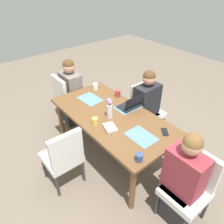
# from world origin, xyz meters

# --- Properties ---
(ground_plane) EXTENTS (10.00, 10.00, 0.00)m
(ground_plane) POSITION_xyz_m (0.00, 0.00, 0.00)
(ground_plane) COLOR #756656
(dining_table) EXTENTS (1.85, 0.93, 0.74)m
(dining_table) POSITION_xyz_m (0.00, 0.00, 0.66)
(dining_table) COLOR brown
(dining_table) RESTS_ON ground_plane
(chair_head_left_left_near) EXTENTS (0.44, 0.44, 0.90)m
(chair_head_left_left_near) POSITION_xyz_m (-1.21, -0.06, 0.50)
(chair_head_left_left_near) COLOR silver
(chair_head_left_left_near) RESTS_ON ground_plane
(person_head_left_left_near) EXTENTS (0.40, 0.36, 1.19)m
(person_head_left_left_near) POSITION_xyz_m (-1.15, 0.02, 0.53)
(person_head_left_left_near) COLOR #2D2D33
(person_head_left_left_near) RESTS_ON ground_plane
(chair_head_right_left_mid) EXTENTS (0.44, 0.44, 0.90)m
(chair_head_right_left_mid) POSITION_xyz_m (1.28, 0.05, 0.50)
(chair_head_right_left_mid) COLOR silver
(chair_head_right_left_mid) RESTS_ON ground_plane
(person_head_right_left_mid) EXTENTS (0.40, 0.36, 1.19)m
(person_head_right_left_mid) POSITION_xyz_m (1.22, -0.03, 0.53)
(person_head_right_left_mid) COLOR #2D2D33
(person_head_right_left_mid) RESTS_ON ground_plane
(chair_far_left_far) EXTENTS (0.44, 0.44, 0.90)m
(chair_far_left_far) POSITION_xyz_m (-0.09, 0.77, 0.50)
(chair_far_left_far) COLOR silver
(chair_far_left_far) RESTS_ON ground_plane
(person_far_left_far) EXTENTS (0.36, 0.40, 1.19)m
(person_far_left_far) POSITION_xyz_m (-0.02, 0.71, 0.53)
(person_far_left_far) COLOR #2D2D33
(person_far_left_far) RESTS_ON ground_plane
(chair_near_right_near) EXTENTS (0.44, 0.44, 0.90)m
(chair_near_right_near) POSITION_xyz_m (0.03, -0.80, 0.50)
(chair_near_right_near) COLOR silver
(chair_near_right_near) RESTS_ON ground_plane
(flower_vase) EXTENTS (0.08, 0.08, 0.29)m
(flower_vase) POSITION_xyz_m (0.02, -0.06, 0.88)
(flower_vase) COLOR silver
(flower_vase) RESTS_ON dining_table
(placemat_head_left_left_near) EXTENTS (0.38, 0.28, 0.00)m
(placemat_head_left_left_near) POSITION_xyz_m (-0.54, 0.01, 0.74)
(placemat_head_left_left_near) COLOR slate
(placemat_head_left_left_near) RESTS_ON dining_table
(placemat_head_right_left_mid) EXTENTS (0.36, 0.26, 0.00)m
(placemat_head_right_left_mid) POSITION_xyz_m (0.57, -0.01, 0.74)
(placemat_head_right_left_mid) COLOR slate
(placemat_head_right_left_mid) RESTS_ON dining_table
(placemat_far_left_far) EXTENTS (0.27, 0.37, 0.00)m
(placemat_far_left_far) POSITION_xyz_m (-0.01, 0.31, 0.74)
(placemat_far_left_far) COLOR slate
(placemat_far_left_far) RESTS_ON dining_table
(laptop_far_left_far) EXTENTS (0.22, 0.32, 0.21)m
(laptop_far_left_far) POSITION_xyz_m (0.02, 0.33, 0.78)
(laptop_far_left_far) COLOR black
(laptop_far_left_far) RESTS_ON dining_table
(coffee_mug_near_left) EXTENTS (0.08, 0.08, 0.09)m
(coffee_mug_near_left) POSITION_xyz_m (0.02, -0.30, 0.78)
(coffee_mug_near_left) COLOR #DBC64C
(coffee_mug_near_left) RESTS_ON dining_table
(coffee_mug_near_right) EXTENTS (0.09, 0.09, 0.09)m
(coffee_mug_near_right) POSITION_xyz_m (-0.76, 0.26, 0.79)
(coffee_mug_near_right) COLOR white
(coffee_mug_near_right) RESTS_ON dining_table
(coffee_mug_centre_left) EXTENTS (0.08, 0.08, 0.09)m
(coffee_mug_centre_left) POSITION_xyz_m (0.83, -0.31, 0.78)
(coffee_mug_centre_left) COLOR #33477A
(coffee_mug_centre_left) RESTS_ON dining_table
(coffee_mug_centre_right) EXTENTS (0.08, 0.08, 0.11)m
(coffee_mug_centre_right) POSITION_xyz_m (-0.34, 0.39, 0.79)
(coffee_mug_centre_right) COLOR #AD3D38
(coffee_mug_centre_right) RESTS_ON dining_table
(book_red_cover) EXTENTS (0.23, 0.19, 0.04)m
(book_red_cover) POSITION_xyz_m (0.23, -0.21, 0.76)
(book_red_cover) COLOR #B2A38E
(book_red_cover) RESTS_ON dining_table
(phone_black) EXTENTS (0.16, 0.15, 0.01)m
(phone_black) POSITION_xyz_m (0.70, 0.27, 0.74)
(phone_black) COLOR black
(phone_black) RESTS_ON dining_table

